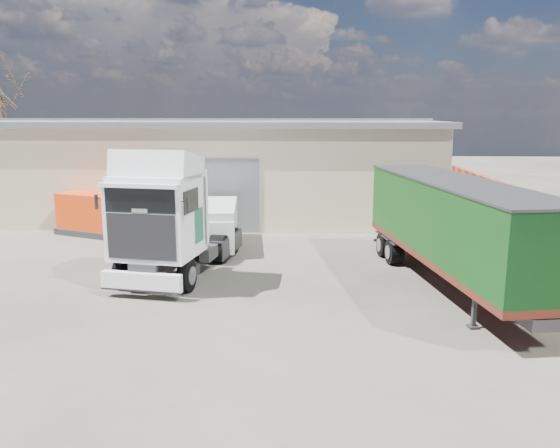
# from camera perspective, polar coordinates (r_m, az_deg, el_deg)

# --- Properties ---
(ground) EXTENTS (120.00, 120.00, 0.00)m
(ground) POSITION_cam_1_polar(r_m,az_deg,el_deg) (17.01, -5.25, -8.13)
(ground) COLOR #292621
(ground) RESTS_ON ground
(warehouse) EXTENTS (30.60, 12.60, 5.42)m
(warehouse) POSITION_cam_1_polar(r_m,az_deg,el_deg) (33.08, -11.64, 5.97)
(warehouse) COLOR beige
(warehouse) RESTS_ON ground
(brick_boundary_wall) EXTENTS (0.35, 26.00, 2.50)m
(brick_boundary_wall) POSITION_cam_1_polar(r_m,az_deg,el_deg) (24.07, 25.27, -0.28)
(brick_boundary_wall) COLOR #933925
(brick_boundary_wall) RESTS_ON ground
(bare_tree) EXTENTS (4.00, 4.00, 9.60)m
(bare_tree) POSITION_cam_1_polar(r_m,az_deg,el_deg) (41.32, -27.23, 13.32)
(bare_tree) COLOR #382B21
(bare_tree) RESTS_ON ground
(tractor_unit) EXTENTS (3.58, 7.17, 4.60)m
(tractor_unit) POSITION_cam_1_polar(r_m,az_deg,el_deg) (19.19, -11.59, -0.06)
(tractor_unit) COLOR black
(tractor_unit) RESTS_ON ground
(box_trailer) EXTENTS (4.10, 11.06, 3.60)m
(box_trailer) POSITION_cam_1_polar(r_m,az_deg,el_deg) (18.69, 17.52, 0.14)
(box_trailer) COLOR #2D2D30
(box_trailer) RESTS_ON ground
(panel_van) EXTENTS (2.36, 4.77, 1.88)m
(panel_van) POSITION_cam_1_polar(r_m,az_deg,el_deg) (23.56, -6.94, -0.18)
(panel_van) COLOR black
(panel_van) RESTS_ON ground
(orange_skip) EXTENTS (3.67, 3.00, 1.98)m
(orange_skip) POSITION_cam_1_polar(r_m,az_deg,el_deg) (27.73, -18.96, 0.80)
(orange_skip) COLOR #2D2D30
(orange_skip) RESTS_ON ground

